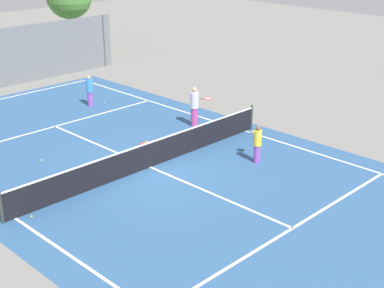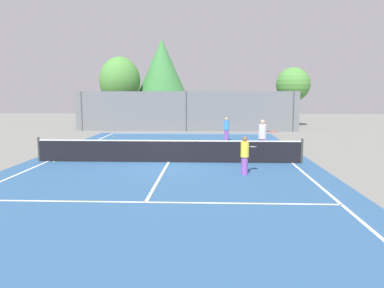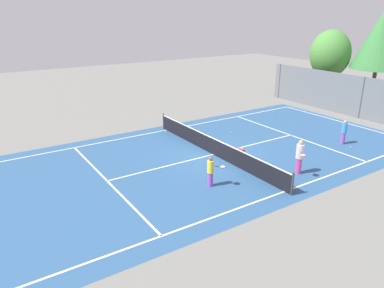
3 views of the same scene
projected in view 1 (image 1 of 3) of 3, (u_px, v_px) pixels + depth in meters
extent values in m
plane|color=slate|center=(150.00, 167.00, 20.96)|extent=(80.00, 80.00, 0.00)
cube|color=#2D5684|center=(150.00, 167.00, 20.96)|extent=(13.00, 25.00, 0.00)
cube|color=white|center=(15.00, 218.00, 17.32)|extent=(0.10, 24.00, 0.01)
cube|color=white|center=(245.00, 131.00, 24.59)|extent=(0.10, 24.00, 0.01)
cube|color=white|center=(293.00, 228.00, 16.76)|extent=(11.00, 0.10, 0.01)
cube|color=white|center=(55.00, 126.00, 25.16)|extent=(11.00, 0.10, 0.01)
cube|color=white|center=(150.00, 167.00, 20.96)|extent=(0.10, 12.80, 0.01)
cylinder|color=#333833|center=(1.00, 207.00, 16.86)|extent=(0.10, 0.10, 1.10)
cylinder|color=#333833|center=(252.00, 117.00, 24.66)|extent=(0.10, 0.10, 1.10)
cube|color=black|center=(150.00, 155.00, 20.79)|extent=(11.80, 0.03, 0.95)
cube|color=white|center=(149.00, 143.00, 20.60)|extent=(11.80, 0.04, 0.05)
cylinder|color=#3F4447|center=(104.00, 41.00, 35.18)|extent=(0.12, 0.12, 3.20)
cylinder|color=brown|center=(72.00, 33.00, 39.17)|extent=(0.42, 0.42, 2.68)
cylinder|color=purple|center=(90.00, 99.00, 27.89)|extent=(0.26, 0.26, 0.71)
cylinder|color=#388CD8|center=(89.00, 86.00, 27.65)|extent=(0.33, 0.33, 0.62)
sphere|color=tan|center=(89.00, 78.00, 27.50)|extent=(0.19, 0.19, 0.19)
cylinder|color=purple|center=(257.00, 154.00, 21.28)|extent=(0.25, 0.25, 0.68)
cylinder|color=yellow|center=(258.00, 138.00, 21.04)|extent=(0.31, 0.31, 0.60)
sphere|color=brown|center=(258.00, 128.00, 20.90)|extent=(0.19, 0.19, 0.19)
cylinder|color=black|center=(256.00, 134.00, 21.32)|extent=(0.15, 0.17, 0.03)
torus|color=black|center=(254.00, 132.00, 21.55)|extent=(0.46, 0.46, 0.03)
cylinder|color=silver|center=(254.00, 132.00, 21.55)|extent=(0.39, 0.39, 0.00)
cylinder|color=#D14799|center=(194.00, 117.00, 25.10)|extent=(0.30, 0.30, 0.83)
cylinder|color=silver|center=(194.00, 100.00, 24.81)|extent=(0.38, 0.38, 0.73)
sphere|color=tan|center=(194.00, 90.00, 24.64)|extent=(0.23, 0.23, 0.23)
cylinder|color=black|center=(202.00, 99.00, 24.84)|extent=(0.18, 0.15, 0.03)
torus|color=red|center=(208.00, 99.00, 24.88)|extent=(0.46, 0.46, 0.03)
cylinder|color=silver|center=(208.00, 99.00, 24.88)|extent=(0.39, 0.39, 0.00)
cube|color=red|center=(146.00, 148.00, 22.28)|extent=(0.44, 0.36, 0.36)
sphere|color=#CCE533|center=(144.00, 143.00, 22.15)|extent=(0.07, 0.07, 0.07)
sphere|color=#CCE533|center=(147.00, 142.00, 22.30)|extent=(0.07, 0.07, 0.07)
sphere|color=#CCE533|center=(42.00, 160.00, 21.48)|extent=(0.07, 0.07, 0.07)
sphere|color=#CCE533|center=(199.00, 141.00, 23.38)|extent=(0.07, 0.07, 0.07)
sphere|color=#CCE533|center=(31.00, 216.00, 17.38)|extent=(0.07, 0.07, 0.07)
sphere|color=#CCE533|center=(30.00, 207.00, 17.96)|extent=(0.07, 0.07, 0.07)
sphere|color=#CCE533|center=(11.00, 191.00, 19.01)|extent=(0.07, 0.07, 0.07)
sphere|color=#CCE533|center=(104.00, 103.00, 28.36)|extent=(0.07, 0.07, 0.07)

